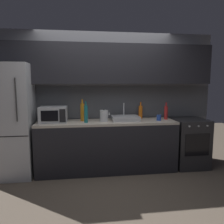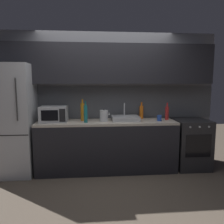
% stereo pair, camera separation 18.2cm
% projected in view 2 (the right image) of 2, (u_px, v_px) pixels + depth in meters
% --- Properties ---
extents(ground_plane, '(10.00, 10.00, 0.00)m').
position_uv_depth(ground_plane, '(111.00, 194.00, 3.16)').
color(ground_plane, '#4C4238').
extents(back_wall, '(4.17, 0.44, 2.50)m').
position_uv_depth(back_wall, '(106.00, 84.00, 4.14)').
color(back_wall, slate).
rests_on(back_wall, ground).
extents(counter_run, '(2.43, 0.60, 0.90)m').
position_uv_depth(counter_run, '(107.00, 146.00, 3.99)').
color(counter_run, black).
rests_on(counter_run, ground).
extents(refrigerator, '(0.68, 0.69, 1.88)m').
position_uv_depth(refrigerator, '(13.00, 120.00, 3.78)').
color(refrigerator, '#B7BABF').
rests_on(refrigerator, ground).
extents(oven_range, '(0.60, 0.62, 0.90)m').
position_uv_depth(oven_range, '(191.00, 144.00, 4.12)').
color(oven_range, '#232326').
rests_on(oven_range, ground).
extents(microwave, '(0.46, 0.35, 0.27)m').
position_uv_depth(microwave, '(54.00, 114.00, 3.85)').
color(microwave, '#A8AAAF').
rests_on(microwave, counter_run).
extents(sink_basin, '(0.48, 0.38, 0.30)m').
position_uv_depth(sink_basin, '(125.00, 118.00, 3.98)').
color(sink_basin, '#ADAFB5').
rests_on(sink_basin, counter_run).
extents(kettle, '(0.18, 0.14, 0.22)m').
position_uv_depth(kettle, '(104.00, 116.00, 3.90)').
color(kettle, '#B7BABF').
rests_on(kettle, counter_run).
extents(wine_bottle_amber, '(0.07, 0.07, 0.38)m').
position_uv_depth(wine_bottle_amber, '(83.00, 112.00, 3.93)').
color(wine_bottle_amber, '#B27019').
rests_on(wine_bottle_amber, counter_run).
extents(wine_bottle_orange, '(0.07, 0.07, 0.31)m').
position_uv_depth(wine_bottle_orange, '(141.00, 112.00, 4.19)').
color(wine_bottle_orange, orange).
rests_on(wine_bottle_orange, counter_run).
extents(wine_bottle_teal, '(0.06, 0.06, 0.36)m').
position_uv_depth(wine_bottle_teal, '(86.00, 114.00, 3.77)').
color(wine_bottle_teal, '#19666B').
rests_on(wine_bottle_teal, counter_run).
extents(wine_bottle_red, '(0.07, 0.07, 0.31)m').
position_uv_depth(wine_bottle_red, '(167.00, 113.00, 4.05)').
color(wine_bottle_red, '#A82323').
rests_on(wine_bottle_red, counter_run).
extents(mug_blue, '(0.08, 0.08, 0.10)m').
position_uv_depth(mug_blue, '(159.00, 118.00, 3.94)').
color(mug_blue, '#234299').
rests_on(mug_blue, counter_run).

